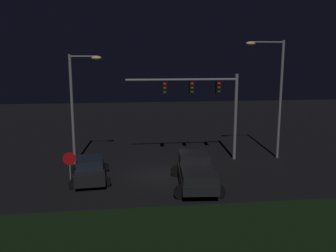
% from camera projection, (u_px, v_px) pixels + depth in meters
% --- Properties ---
extents(ground_plane, '(80.00, 80.00, 0.00)m').
position_uv_depth(ground_plane, '(161.00, 175.00, 24.08)').
color(ground_plane, black).
extents(grass_median, '(23.67, 5.58, 0.10)m').
position_uv_depth(grass_median, '(180.00, 232.00, 15.99)').
color(grass_median, black).
rests_on(grass_median, ground_plane).
extents(pickup_truck, '(3.19, 5.55, 1.80)m').
position_uv_depth(pickup_truck, '(196.00, 170.00, 21.85)').
color(pickup_truck, black).
rests_on(pickup_truck, ground_plane).
extents(car_sedan, '(2.71, 4.53, 1.51)m').
position_uv_depth(car_sedan, '(90.00, 169.00, 22.85)').
color(car_sedan, black).
rests_on(car_sedan, ground_plane).
extents(traffic_signal_gantry, '(8.32, 0.56, 6.50)m').
position_uv_depth(traffic_signal_gantry, '(204.00, 96.00, 26.61)').
color(traffic_signal_gantry, slate).
rests_on(traffic_signal_gantry, ground_plane).
extents(street_lamp_left, '(2.28, 0.44, 7.91)m').
position_uv_depth(street_lamp_left, '(78.00, 96.00, 25.58)').
color(street_lamp_left, slate).
rests_on(street_lamp_left, ground_plane).
extents(street_lamp_right, '(2.97, 0.44, 8.94)m').
position_uv_depth(street_lamp_right, '(274.00, 86.00, 27.07)').
color(street_lamp_right, slate).
rests_on(street_lamp_right, ground_plane).
extents(stop_sign, '(0.76, 0.08, 2.23)m').
position_uv_depth(stop_sign, '(70.00, 163.00, 21.21)').
color(stop_sign, slate).
rests_on(stop_sign, ground_plane).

